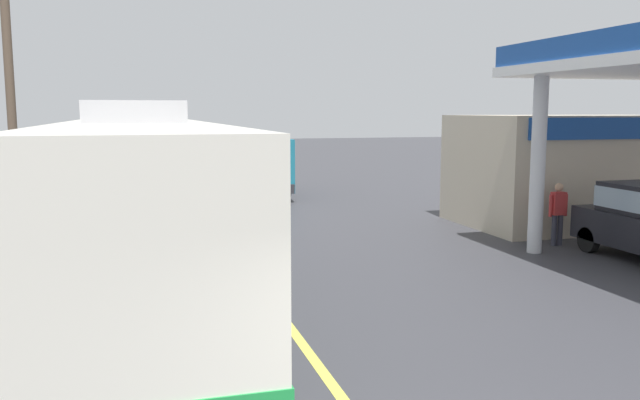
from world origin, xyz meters
TOP-DOWN VIEW (x-y plane):
  - ground at (0.00, 20.00)m, footprint 120.00×120.00m
  - lane_divider_stripe at (0.00, 15.00)m, footprint 0.16×50.00m
  - coach_bus_main at (-2.33, 7.38)m, footprint 2.60×11.04m
  - gas_station_roadside at (10.92, 11.93)m, footprint 9.10×11.95m
  - minibus_opposing_lane at (2.60, 23.89)m, footprint 2.04×6.13m
  - pedestrian_near_pump at (8.31, 11.04)m, footprint 0.55×0.22m
  - utility_pole_roadside at (-5.52, 15.89)m, footprint 1.80×0.24m

SIDE VIEW (x-z plane):
  - ground at x=0.00m, z-range 0.00..0.00m
  - lane_divider_stripe at x=0.00m, z-range 0.00..0.01m
  - pedestrian_near_pump at x=8.31m, z-range 0.10..1.76m
  - minibus_opposing_lane at x=2.60m, z-range 0.25..2.69m
  - coach_bus_main at x=-2.33m, z-range -0.12..3.56m
  - gas_station_roadside at x=10.92m, z-range 0.08..5.18m
  - utility_pole_roadside at x=-5.52m, z-range 0.18..8.39m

